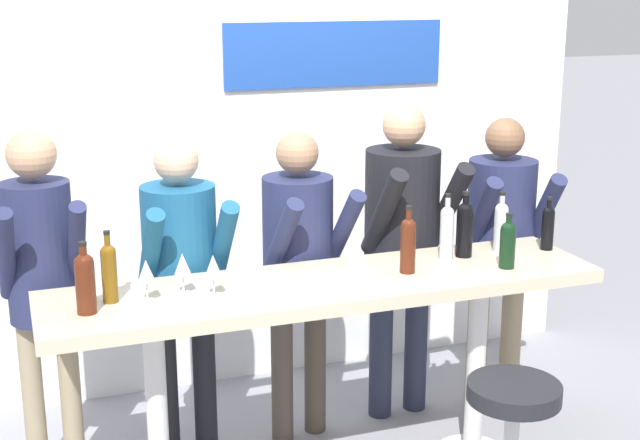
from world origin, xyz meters
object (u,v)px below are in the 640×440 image
at_px(person_left, 181,266).
at_px(wine_bottle_3, 109,270).
at_px(person_center_left, 299,254).
at_px(person_far_left, 41,267).
at_px(wine_bottle_0, 85,280).
at_px(wine_bottle_4, 465,227).
at_px(wine_glass_0, 183,265).
at_px(wine_bottle_6, 447,230).
at_px(wine_bottle_7, 508,242).
at_px(wine_glass_2, 213,267).
at_px(wine_bottle_1, 548,226).
at_px(wine_bottle_2, 408,242).
at_px(tasting_table, 327,313).
at_px(person_center, 402,228).
at_px(wine_glass_1, 146,272).
at_px(wine_bottle_5, 501,224).
at_px(person_center_right, 501,232).

xyz_separation_m(person_left, wine_bottle_3, (-0.38, -0.45, 0.16)).
bearing_deg(person_left, person_center_left, -3.07).
bearing_deg(person_far_left, person_center_left, -2.29).
xyz_separation_m(person_center_left, wine_bottle_0, (-1.06, -0.55, 0.16)).
xyz_separation_m(wine_bottle_4, wine_glass_0, (-1.35, -0.07, -0.02)).
bearing_deg(wine_bottle_6, wine_bottle_7, -47.14).
bearing_deg(wine_glass_2, wine_bottle_4, 6.28).
height_order(person_left, wine_bottle_4, person_left).
xyz_separation_m(wine_bottle_0, wine_bottle_6, (1.66, 0.15, 0.01)).
xyz_separation_m(wine_bottle_0, wine_bottle_1, (2.19, 0.13, -0.02)).
xyz_separation_m(wine_bottle_2, wine_glass_0, (-1.00, 0.06, -0.01)).
height_order(tasting_table, person_far_left, person_far_left).
relative_size(person_center, wine_bottle_1, 6.42).
relative_size(wine_bottle_2, wine_bottle_4, 0.98).
bearing_deg(wine_bottle_0, wine_bottle_7, -1.79).
distance_m(wine_bottle_1, wine_glass_1, 1.95).
bearing_deg(person_left, wine_bottle_7, -26.54).
bearing_deg(wine_glass_1, person_center_left, 30.96).
bearing_deg(wine_bottle_4, wine_bottle_5, 4.54).
xyz_separation_m(tasting_table, wine_bottle_1, (1.17, 0.07, 0.27)).
distance_m(person_left, wine_bottle_1, 1.77).
distance_m(person_far_left, person_left, 0.63).
bearing_deg(person_center, wine_bottle_0, -162.46).
relative_size(wine_bottle_7, wine_glass_2, 1.45).
xyz_separation_m(wine_bottle_4, wine_glass_2, (-1.24, -0.14, -0.02)).
relative_size(wine_bottle_0, wine_bottle_3, 0.97).
bearing_deg(wine_bottle_7, wine_bottle_0, 178.21).
bearing_deg(wine_bottle_6, person_left, 161.43).
xyz_separation_m(person_far_left, wine_bottle_5, (2.11, -0.37, 0.10)).
bearing_deg(wine_bottle_3, person_center_left, 25.23).
relative_size(wine_bottle_0, wine_glass_0, 1.65).
bearing_deg(person_far_left, wine_bottle_6, -14.50).
bearing_deg(wine_glass_0, wine_bottle_6, 2.87).
distance_m(wine_bottle_3, wine_bottle_4, 1.65).
bearing_deg(wine_bottle_5, wine_bottle_1, -13.07).
xyz_separation_m(wine_bottle_6, wine_bottle_7, (0.20, -0.21, -0.02)).
distance_m(person_far_left, wine_bottle_7, 2.09).
bearing_deg(wine_glass_0, person_center_right, 14.82).
height_order(wine_bottle_2, wine_bottle_4, wine_bottle_4).
distance_m(tasting_table, wine_glass_2, 0.58).
relative_size(person_center, wine_glass_0, 9.50).
height_order(wine_bottle_0, wine_bottle_3, wine_bottle_3).
relative_size(tasting_table, person_far_left, 1.49).
height_order(wine_glass_1, wine_glass_2, same).
height_order(wine_bottle_6, wine_bottle_7, wine_bottle_6).
relative_size(person_center_left, person_center_right, 1.00).
bearing_deg(wine_bottle_3, wine_glass_1, -14.95).
height_order(person_far_left, person_center_right, person_far_left).
height_order(tasting_table, wine_glass_1, wine_glass_1).
bearing_deg(wine_bottle_2, wine_bottle_1, 6.80).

